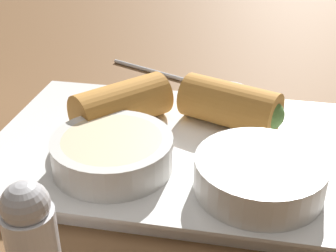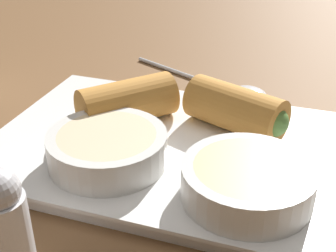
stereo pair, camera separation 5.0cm
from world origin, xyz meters
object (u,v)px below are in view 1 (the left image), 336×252
dipping_bowl_far (259,173)px  serving_plate (168,149)px  dipping_bowl_near (113,151)px  salt_shaker (32,239)px  spoon (221,87)px

dipping_bowl_far → serving_plate: bearing=-34.3°
dipping_bowl_near → salt_shaker: (1.36, 11.78, 1.01)cm
dipping_bowl_far → salt_shaker: size_ratio=1.25×
dipping_bowl_near → spoon: size_ratio=0.52×
serving_plate → dipping_bowl_near: (3.72, 4.63, 2.22)cm
salt_shaker → serving_plate: bearing=-107.2°
serving_plate → spoon: same height
dipping_bowl_far → salt_shaker: (13.20, 10.87, 1.01)cm
spoon → salt_shaker: size_ratio=2.38×
dipping_bowl_near → dipping_bowl_far: bearing=175.6°
dipping_bowl_near → salt_shaker: 11.90cm
dipping_bowl_near → spoon: 20.98cm
dipping_bowl_near → salt_shaker: bearing=83.4°
dipping_bowl_far → salt_shaker: bearing=39.5°
salt_shaker → dipping_bowl_far: bearing=-140.5°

